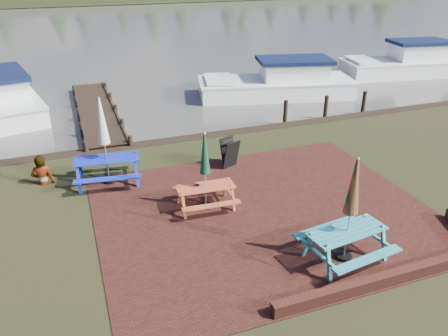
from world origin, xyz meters
TOP-DOWN VIEW (x-y plane):
  - ground at (0.00, 0.00)m, footprint 120.00×120.00m
  - paving at (0.00, 1.00)m, footprint 9.00×7.50m
  - brick_wall at (2.15, -2.42)m, footprint 6.21×1.79m
  - water at (0.00, 37.00)m, footprint 120.00×60.00m
  - picnic_table_teal at (0.89, -1.51)m, footprint 2.05×1.87m
  - picnic_table_red at (-1.43, 1.81)m, footprint 1.68×1.51m
  - picnic_table_blue at (-3.80, 4.30)m, footprint 2.17×1.98m
  - chalkboard at (0.15, 4.08)m, footprint 0.64×0.77m
  - jetty at (-3.50, 11.28)m, footprint 1.76×9.08m
  - boat_jetty at (-7.50, 13.71)m, footprint 4.19×8.01m
  - boat_near at (5.67, 11.45)m, footprint 8.28×4.47m
  - boat_far at (14.84, 12.74)m, footprint 7.67×3.78m
  - person at (-5.73, 4.90)m, footprint 0.79×0.62m

SIDE VIEW (x-z plane):
  - ground at x=0.00m, z-range 0.00..0.00m
  - water at x=0.00m, z-range -0.01..0.01m
  - paving at x=0.00m, z-range 0.00..0.02m
  - jetty at x=-3.50m, z-range -0.39..0.61m
  - brick_wall at x=2.15m, z-range 0.00..0.30m
  - boat_near at x=5.67m, z-range -0.63..1.50m
  - boat_jetty at x=-7.50m, z-range -0.65..1.56m
  - boat_far at x=14.84m, z-range -0.66..1.63m
  - chalkboard at x=0.15m, z-range 0.02..0.98m
  - picnic_table_red at x=-1.43m, z-range -0.33..1.90m
  - picnic_table_teal at x=0.89m, z-range -0.39..2.20m
  - person at x=-5.73m, z-range 0.00..1.91m
  - picnic_table_blue at x=-3.80m, z-range -0.41..2.32m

